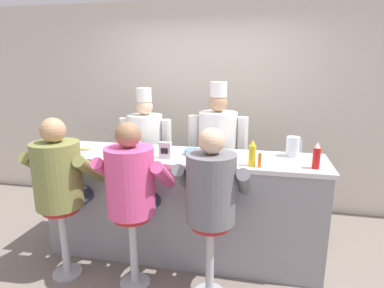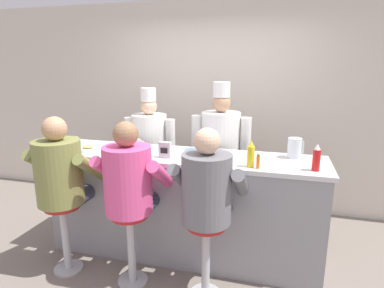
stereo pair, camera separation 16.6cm
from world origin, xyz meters
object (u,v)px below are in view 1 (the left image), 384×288
at_px(hot_sauce_bottle_orange, 260,160).
at_px(diner_seated_olive, 60,178).
at_px(mustard_bottle_yellow, 252,154).
at_px(cook_in_whites_near, 146,150).
at_px(breakfast_plate, 85,150).
at_px(coffee_mug_white, 70,143).
at_px(coffee_mug_tan, 135,145).
at_px(diner_seated_grey, 211,192).
at_px(water_pitcher_clear, 293,147).
at_px(napkin_dispenser_chrome, 165,150).
at_px(ketchup_bottle_red, 317,156).
at_px(cook_in_whites_far, 217,151).
at_px(diner_seated_pink, 132,184).
at_px(cereal_bowl, 193,152).

distance_m(hot_sauce_bottle_orange, diner_seated_olive, 1.73).
distance_m(mustard_bottle_yellow, cook_in_whites_near, 1.55).
bearing_deg(breakfast_plate, coffee_mug_white, 150.41).
xyz_separation_m(coffee_mug_tan, diner_seated_grey, (0.89, -0.64, -0.18)).
distance_m(water_pitcher_clear, diner_seated_grey, 1.00).
distance_m(mustard_bottle_yellow, coffee_mug_white, 1.93).
xyz_separation_m(mustard_bottle_yellow, diner_seated_olive, (-1.63, -0.33, -0.23)).
bearing_deg(napkin_dispenser_chrome, coffee_mug_white, 169.83).
xyz_separation_m(ketchup_bottle_red, coffee_mug_white, (-2.43, 0.24, -0.06)).
bearing_deg(cook_in_whites_far, water_pitcher_clear, -29.26).
bearing_deg(water_pitcher_clear, diner_seated_grey, -132.75).
height_order(hot_sauce_bottle_orange, napkin_dispenser_chrome, napkin_dispenser_chrome).
bearing_deg(coffee_mug_tan, coffee_mug_white, -177.27).
xyz_separation_m(diner_seated_pink, cook_in_whites_near, (-0.31, 1.17, -0.02)).
height_order(ketchup_bottle_red, breakfast_plate, ketchup_bottle_red).
xyz_separation_m(diner_seated_olive, diner_seated_grey, (1.33, -0.00, -0.01)).
height_order(mustard_bottle_yellow, hot_sauce_bottle_orange, mustard_bottle_yellow).
relative_size(mustard_bottle_yellow, diner_seated_olive, 0.16).
bearing_deg(mustard_bottle_yellow, hot_sauce_bottle_orange, -22.72).
xyz_separation_m(cereal_bowl, diner_seated_olive, (-1.06, -0.58, -0.15)).
height_order(mustard_bottle_yellow, diner_seated_pink, diner_seated_pink).
xyz_separation_m(breakfast_plate, cereal_bowl, (1.08, 0.12, 0.01)).
distance_m(hot_sauce_bottle_orange, breakfast_plate, 1.72).
bearing_deg(coffee_mug_white, coffee_mug_tan, 2.73).
height_order(water_pitcher_clear, coffee_mug_white, water_pitcher_clear).
bearing_deg(cook_in_whites_near, napkin_dispenser_chrome, -58.03).
bearing_deg(coffee_mug_white, mustard_bottle_yellow, -8.21).
bearing_deg(cereal_bowl, cook_in_whites_far, 74.12).
height_order(diner_seated_olive, diner_seated_grey, diner_seated_olive).
distance_m(cereal_bowl, diner_seated_grey, 0.66).
bearing_deg(hot_sauce_bottle_orange, coffee_mug_white, 171.28).
height_order(ketchup_bottle_red, diner_seated_olive, diner_seated_olive).
xyz_separation_m(cereal_bowl, cook_in_whites_near, (-0.70, 0.60, -0.17)).
xyz_separation_m(coffee_mug_tan, napkin_dispenser_chrome, (0.40, -0.23, 0.02)).
height_order(cereal_bowl, napkin_dispenser_chrome, napkin_dispenser_chrome).
xyz_separation_m(diner_seated_pink, diner_seated_grey, (0.67, -0.00, -0.01)).
distance_m(ketchup_bottle_red, diner_seated_grey, 0.93).
relative_size(coffee_mug_white, diner_seated_pink, 0.09).
xyz_separation_m(water_pitcher_clear, napkin_dispenser_chrome, (-1.16, -0.31, -0.02)).
relative_size(hot_sauce_bottle_orange, diner_seated_pink, 0.08).
relative_size(cereal_bowl, cook_in_whites_near, 0.10).
distance_m(breakfast_plate, cook_in_whites_near, 0.83).
relative_size(breakfast_plate, diner_seated_pink, 0.17).
height_order(breakfast_plate, diner_seated_olive, diner_seated_olive).
bearing_deg(hot_sauce_bottle_orange, coffee_mug_tan, 164.97).
bearing_deg(ketchup_bottle_red, coffee_mug_tan, 171.05).
relative_size(breakfast_plate, coffee_mug_tan, 1.74).
distance_m(coffee_mug_white, diner_seated_olive, 0.68).
bearing_deg(cook_in_whites_far, coffee_mug_tan, -146.97).
height_order(hot_sauce_bottle_orange, diner_seated_grey, diner_seated_grey).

